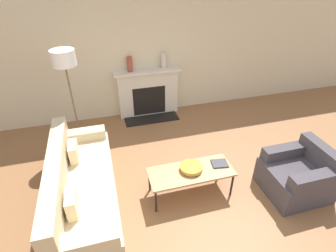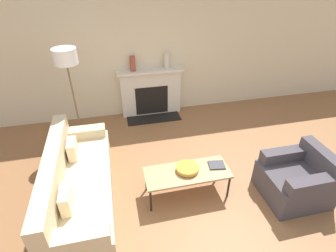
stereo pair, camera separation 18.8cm
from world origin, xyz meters
name	(u,v)px [view 1 (the left image)]	position (x,y,z in m)	size (l,w,h in m)	color
ground_plane	(191,209)	(0.00, 0.00, 0.00)	(18.00, 18.00, 0.00)	brown
wall_back	(145,49)	(0.00, 3.00, 1.45)	(18.00, 0.06, 2.90)	beige
fireplace	(148,93)	(0.00, 2.86, 0.51)	(1.43, 0.59, 1.05)	beige
couch	(81,187)	(-1.48, 0.55, 0.31)	(0.83, 2.30, 0.84)	#CCB78E
armchair_near	(298,175)	(1.66, -0.08, 0.30)	(0.88, 0.81, 0.76)	#423D42
coffee_table	(191,173)	(0.08, 0.31, 0.40)	(1.24, 0.50, 0.43)	tan
bowl	(191,167)	(0.09, 0.33, 0.48)	(0.33, 0.33, 0.07)	#BC8E2D
book	(220,163)	(0.55, 0.33, 0.45)	(0.26, 0.22, 0.02)	#38383D
floor_lamp	(66,70)	(-1.50, 1.98, 1.52)	(0.38, 0.38, 1.85)	brown
mantel_vase_left	(130,64)	(-0.36, 2.87, 1.21)	(0.11, 0.11, 0.31)	brown
mantel_vase_center_left	(164,61)	(0.37, 2.87, 1.22)	(0.11, 0.11, 0.33)	beige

